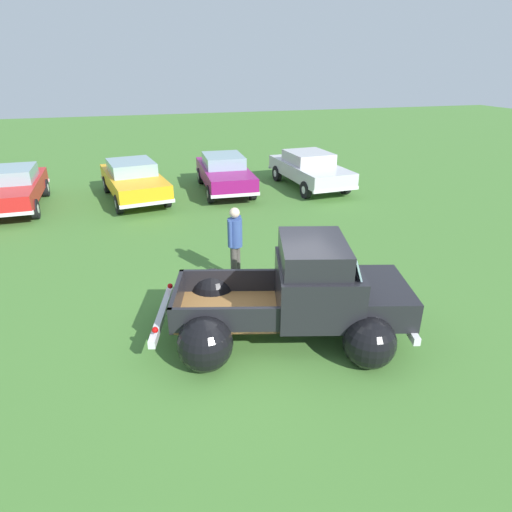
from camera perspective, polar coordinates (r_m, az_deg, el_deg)
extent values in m
plane|color=#477A33|center=(8.49, 3.23, -10.17)|extent=(80.00, 80.00, 0.00)
cylinder|color=black|center=(9.24, 11.93, -4.87)|extent=(0.79, 0.41, 0.76)
cylinder|color=silver|center=(9.24, 11.93, -4.87)|extent=(0.39, 0.31, 0.34)
cylinder|color=black|center=(7.81, 14.64, -11.05)|extent=(0.79, 0.41, 0.76)
cylinder|color=silver|center=(7.81, 14.64, -11.05)|extent=(0.39, 0.31, 0.34)
cylinder|color=black|center=(9.04, -5.72, -5.13)|extent=(0.79, 0.41, 0.76)
cylinder|color=silver|center=(9.04, -5.72, -5.13)|extent=(0.39, 0.31, 0.34)
cylinder|color=black|center=(7.57, -6.68, -11.57)|extent=(0.79, 0.41, 0.76)
cylinder|color=silver|center=(7.57, -6.68, -11.57)|extent=(0.39, 0.31, 0.34)
sphere|color=black|center=(9.05, -5.71, -4.64)|extent=(1.18, 1.18, 0.96)
sphere|color=black|center=(7.50, -6.73, -11.42)|extent=(1.18, 1.18, 0.96)
cube|color=olive|center=(8.18, -3.39, -7.12)|extent=(2.38, 2.02, 0.04)
cube|color=black|center=(8.70, -3.26, -3.33)|extent=(2.00, 0.61, 0.50)
cube|color=black|center=(7.44, -3.63, -8.52)|extent=(2.00, 0.61, 0.50)
cube|color=black|center=(8.08, 3.60, -5.65)|extent=(0.47, 1.51, 0.50)
cube|color=black|center=(8.16, -10.39, -5.71)|extent=(0.47, 1.51, 0.50)
cube|color=black|center=(8.05, 8.02, -4.18)|extent=(1.84, 2.02, 0.95)
cube|color=black|center=(7.72, 7.59, 0.39)|extent=(1.51, 1.78, 0.45)
cube|color=#8CADB7|center=(7.86, 12.24, 0.28)|extent=(0.52, 1.45, 0.38)
cube|color=black|center=(8.37, 15.09, -5.21)|extent=(1.63, 1.89, 0.55)
sphere|color=black|center=(9.24, 11.91, -4.57)|extent=(1.13, 1.13, 0.92)
sphere|color=black|center=(7.77, 14.72, -10.93)|extent=(1.13, 1.13, 0.92)
cube|color=silver|center=(8.37, -12.31, -7.53)|extent=(0.63, 1.94, 0.14)
cube|color=silver|center=(8.69, 18.30, -7.01)|extent=(0.63, 1.94, 0.14)
sphere|color=red|center=(8.95, -11.27, -3.90)|extent=(0.13, 0.13, 0.11)
sphere|color=red|center=(7.62, -13.18, -9.49)|extent=(0.13, 0.13, 0.11)
cylinder|color=black|center=(16.20, -27.14, 5.52)|extent=(0.22, 0.66, 0.66)
cylinder|color=silver|center=(16.20, -27.14, 5.52)|extent=(0.22, 0.30, 0.30)
cylinder|color=black|center=(18.88, -26.03, 8.08)|extent=(0.22, 0.66, 0.66)
cylinder|color=silver|center=(18.88, -26.03, 8.08)|extent=(0.22, 0.30, 0.30)
cylinder|color=black|center=(19.18, -30.70, 7.36)|extent=(0.22, 0.66, 0.66)
cylinder|color=silver|center=(19.18, -30.70, 7.36)|extent=(0.22, 0.30, 0.30)
cube|color=red|center=(17.59, -29.31, 7.68)|extent=(1.81, 4.42, 0.55)
cube|color=#8CADB7|center=(17.65, -29.55, 9.38)|extent=(1.51, 1.87, 0.45)
cube|color=silver|center=(19.70, -28.13, 8.63)|extent=(1.77, 0.14, 0.12)
cube|color=silver|center=(15.63, -30.42, 4.69)|extent=(1.77, 0.14, 0.12)
cylinder|color=black|center=(16.00, -11.70, 7.49)|extent=(0.30, 0.68, 0.66)
cylinder|color=silver|center=(16.00, -11.70, 7.49)|extent=(0.26, 0.33, 0.30)
cylinder|color=black|center=(15.71, -17.68, 6.54)|extent=(0.30, 0.68, 0.66)
cylinder|color=silver|center=(15.71, -17.68, 6.54)|extent=(0.26, 0.33, 0.30)
cylinder|color=black|center=(18.75, -13.99, 9.72)|extent=(0.30, 0.68, 0.66)
cylinder|color=silver|center=(18.75, -13.99, 9.72)|extent=(0.26, 0.33, 0.30)
cylinder|color=black|center=(18.51, -19.13, 8.92)|extent=(0.30, 0.68, 0.66)
cylinder|color=silver|center=(18.51, -19.13, 8.92)|extent=(0.26, 0.33, 0.30)
cube|color=#F2A819|center=(17.12, -15.82, 9.48)|extent=(2.52, 4.79, 0.55)
cube|color=#8CADB7|center=(17.19, -16.13, 11.22)|extent=(1.86, 2.14, 0.45)
cube|color=silver|center=(19.34, -17.00, 10.17)|extent=(1.86, 0.40, 0.12)
cube|color=silver|center=(15.06, -14.10, 6.71)|extent=(1.86, 0.40, 0.12)
cylinder|color=black|center=(16.54, -0.48, 8.55)|extent=(0.23, 0.67, 0.66)
cylinder|color=silver|center=(16.54, -0.48, 8.55)|extent=(0.22, 0.30, 0.30)
cylinder|color=black|center=(16.26, -6.06, 8.13)|extent=(0.23, 0.67, 0.66)
cylinder|color=silver|center=(16.26, -6.06, 8.13)|extent=(0.22, 0.30, 0.30)
cylinder|color=black|center=(19.28, -2.51, 10.78)|extent=(0.23, 0.67, 0.66)
cylinder|color=silver|center=(19.28, -2.51, 10.78)|extent=(0.22, 0.30, 0.30)
cylinder|color=black|center=(19.04, -7.34, 10.44)|extent=(0.23, 0.67, 0.66)
cylinder|color=silver|center=(19.04, -7.34, 10.44)|extent=(0.22, 0.30, 0.30)
cube|color=#8C1466|center=(17.67, -4.18, 10.75)|extent=(1.90, 4.58, 0.55)
cube|color=#8CADB7|center=(17.73, -4.33, 12.45)|extent=(1.56, 1.95, 0.45)
cube|color=silver|center=(19.86, -5.29, 11.46)|extent=(1.79, 0.17, 0.12)
cube|color=silver|center=(15.62, -2.72, 8.03)|extent=(1.79, 0.17, 0.12)
cylinder|color=black|center=(17.66, 11.69, 9.06)|extent=(0.24, 0.67, 0.66)
cylinder|color=silver|center=(17.66, 11.69, 9.06)|extent=(0.23, 0.31, 0.30)
cylinder|color=black|center=(16.84, 6.58, 8.67)|extent=(0.24, 0.67, 0.66)
cylinder|color=silver|center=(16.84, 6.58, 8.67)|extent=(0.23, 0.31, 0.30)
cylinder|color=black|center=(20.09, 7.44, 11.15)|extent=(0.24, 0.67, 0.66)
cylinder|color=silver|center=(20.09, 7.44, 11.15)|extent=(0.23, 0.31, 0.30)
cylinder|color=black|center=(19.37, 2.80, 10.84)|extent=(0.24, 0.67, 0.66)
cylinder|color=silver|center=(19.37, 2.80, 10.84)|extent=(0.23, 0.31, 0.30)
cube|color=silver|center=(18.37, 7.11, 11.15)|extent=(2.14, 4.61, 0.55)
cube|color=silver|center=(18.42, 6.93, 12.79)|extent=(1.73, 1.99, 0.45)
cube|color=silver|center=(20.37, 4.25, 11.81)|extent=(1.91, 0.23, 0.12)
cube|color=silver|center=(16.56, 10.50, 8.59)|extent=(1.91, 0.23, 0.12)
cylinder|color=#4C4742|center=(10.18, -2.94, -1.12)|extent=(0.21, 0.21, 0.88)
cylinder|color=#4C4742|center=(10.32, -2.49, -0.75)|extent=(0.21, 0.21, 0.88)
cylinder|color=#334C8C|center=(9.95, -2.80, 3.09)|extent=(0.48, 0.48, 0.66)
cylinder|color=#334C8C|center=(9.76, -3.42, 2.85)|extent=(0.13, 0.13, 0.63)
cylinder|color=#334C8C|center=(10.11, -2.21, 3.67)|extent=(0.13, 0.13, 0.63)
sphere|color=beige|center=(9.78, -2.86, 5.71)|extent=(0.34, 0.34, 0.24)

